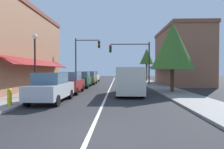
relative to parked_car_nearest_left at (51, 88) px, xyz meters
name	(u,v)px	position (x,y,z in m)	size (l,w,h in m)	color
ground_plane	(111,86)	(3.14, 12.21, -0.88)	(80.00, 80.00, 0.00)	#28282B
sidewalk_left	(67,85)	(-2.36, 12.21, -0.82)	(2.60, 56.00, 0.12)	gray
sidewalk_right	(156,85)	(8.64, 12.21, -0.82)	(2.60, 56.00, 0.12)	gray
lane_center_stripe	(111,86)	(3.14, 12.21, -0.88)	(0.14, 52.00, 0.01)	silver
storefront_left_block	(7,49)	(-6.45, 6.21, 3.01)	(6.89, 14.20, 7.78)	#9E6B4C
storefront_right_block	(180,57)	(12.31, 14.21, 2.82)	(6.07, 10.20, 7.39)	#8E5B42
parked_car_nearest_left	(51,88)	(0.00, 0.00, 0.00)	(1.83, 4.12, 1.77)	#B7BABF
parked_car_second_left	(70,83)	(0.01, 4.44, 0.00)	(1.84, 4.13, 1.77)	maroon
parked_car_third_left	(82,80)	(-0.02, 9.63, 0.00)	(1.85, 4.14, 1.77)	#0F4C33
parked_car_far_left	(89,78)	(0.09, 14.31, 0.00)	(1.81, 4.11, 1.77)	brown
parked_car_distant_left	(93,77)	(-0.10, 19.23, 0.00)	(1.86, 4.14, 1.77)	silver
van_in_lane	(129,80)	(4.83, 3.57, 0.27)	(2.01, 5.19, 2.12)	beige
traffic_signal_mast_arm	(135,56)	(6.13, 12.84, 2.88)	(5.15, 0.50, 5.47)	#333333
traffic_signal_left_corner	(83,54)	(-0.61, 13.85, 3.18)	(3.39, 0.50, 6.17)	#333333
street_lamp_left_near	(35,54)	(-1.99, 2.25, 2.19)	(0.36, 0.36, 4.52)	black
tree_right_near	(173,46)	(8.57, 4.89, 3.07)	(3.60, 3.60, 5.94)	#4C331E
tree_right_far	(147,57)	(8.96, 21.60, 3.39)	(2.43, 2.43, 5.66)	#4C331E
fire_hydrant	(9,97)	(-1.58, -1.66, -0.33)	(0.22, 0.22, 0.87)	gold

